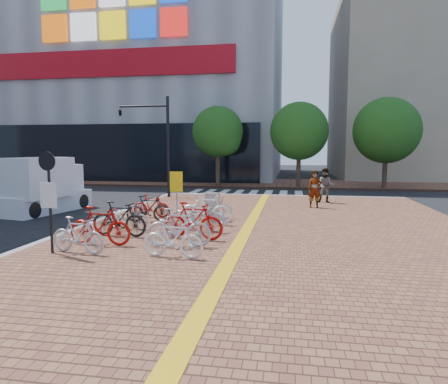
% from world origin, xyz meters
% --- Properties ---
extents(ground, '(120.00, 120.00, 0.00)m').
position_xyz_m(ground, '(0.00, 0.00, 0.00)').
color(ground, black).
rests_on(ground, ground).
extents(sidewalk, '(14.00, 34.00, 0.15)m').
position_xyz_m(sidewalk, '(3.00, -5.00, 0.07)').
color(sidewalk, brown).
rests_on(sidewalk, ground).
extents(tactile_strip, '(0.40, 34.00, 0.01)m').
position_xyz_m(tactile_strip, '(2.00, -5.00, 0.16)').
color(tactile_strip, gold).
rests_on(tactile_strip, sidewalk).
extents(kerb_north, '(14.00, 0.25, 0.15)m').
position_xyz_m(kerb_north, '(3.00, 12.00, 0.08)').
color(kerb_north, gray).
rests_on(kerb_north, ground).
extents(far_sidewalk, '(70.00, 8.00, 0.15)m').
position_xyz_m(far_sidewalk, '(0.00, 21.00, 0.07)').
color(far_sidewalk, brown).
rests_on(far_sidewalk, ground).
extents(department_store, '(36.00, 24.27, 28.00)m').
position_xyz_m(department_store, '(-15.99, 31.95, 13.98)').
color(department_store, gray).
rests_on(department_store, ground).
extents(building_beige, '(20.00, 18.00, 18.00)m').
position_xyz_m(building_beige, '(18.00, 32.00, 9.00)').
color(building_beige, gray).
rests_on(building_beige, ground).
extents(crosswalk, '(7.50, 4.00, 0.01)m').
position_xyz_m(crosswalk, '(0.50, 14.00, 0.01)').
color(crosswalk, silver).
rests_on(crosswalk, ground).
extents(street_trees, '(16.20, 4.60, 6.35)m').
position_xyz_m(street_trees, '(5.04, 17.45, 4.10)').
color(street_trees, '#38281E').
rests_on(street_trees, far_sidewalk).
extents(bike_0, '(1.70, 0.73, 0.99)m').
position_xyz_m(bike_0, '(-2.12, -2.47, 0.65)').
color(bike_0, silver).
rests_on(bike_0, sidewalk).
extents(bike_1, '(1.89, 0.56, 1.13)m').
position_xyz_m(bike_1, '(-1.97, -1.50, 0.72)').
color(bike_1, '#A5130B').
rests_on(bike_1, sidewalk).
extents(bike_2, '(1.92, 0.69, 1.13)m').
position_xyz_m(bike_2, '(-1.92, -0.31, 0.71)').
color(bike_2, black).
rests_on(bike_2, sidewalk).
extents(bike_3, '(1.74, 0.87, 0.87)m').
position_xyz_m(bike_3, '(-2.15, 0.85, 0.59)').
color(bike_3, '#A4A3A8').
rests_on(bike_3, sidewalk).
extents(bike_4, '(1.74, 0.80, 1.01)m').
position_xyz_m(bike_4, '(-1.89, 2.25, 0.66)').
color(bike_4, black).
rests_on(bike_4, sidewalk).
extents(bike_5, '(1.57, 0.50, 0.94)m').
position_xyz_m(bike_5, '(-2.13, 3.25, 0.62)').
color(bike_5, '#B70F0D').
rests_on(bike_5, sidewalk).
extents(bike_6, '(1.67, 0.58, 0.99)m').
position_xyz_m(bike_6, '(0.51, -2.46, 0.64)').
color(bike_6, white).
rests_on(bike_6, sidewalk).
extents(bike_7, '(1.91, 0.73, 1.12)m').
position_xyz_m(bike_7, '(0.36, -1.34, 0.71)').
color(bike_7, '#A8A8AD').
rests_on(bike_7, sidewalk).
extents(bike_8, '(1.98, 0.72, 1.16)m').
position_xyz_m(bike_8, '(0.52, -0.35, 0.73)').
color(bike_8, '#A80C0C').
rests_on(bike_8, sidewalk).
extents(bike_9, '(2.09, 1.06, 1.05)m').
position_xyz_m(bike_9, '(0.37, 0.92, 0.67)').
color(bike_9, '#ADADB2').
rests_on(bike_9, sidewalk).
extents(bike_10, '(1.94, 0.64, 1.15)m').
position_xyz_m(bike_10, '(0.41, 2.03, 0.73)').
color(bike_10, white).
rests_on(bike_10, sidewalk).
extents(bike_11, '(1.78, 0.81, 0.90)m').
position_xyz_m(bike_11, '(0.34, 3.32, 0.60)').
color(bike_11, '#ACACB1').
rests_on(bike_11, sidewalk).
extents(pedestrian_a, '(0.68, 0.48, 1.75)m').
position_xyz_m(pedestrian_a, '(4.60, 7.10, 1.03)').
color(pedestrian_a, gray).
rests_on(pedestrian_a, sidewalk).
extents(pedestrian_b, '(0.96, 0.80, 1.78)m').
position_xyz_m(pedestrian_b, '(5.26, 8.95, 1.04)').
color(pedestrian_b, '#4D5461').
rests_on(pedestrian_b, sidewalk).
extents(utility_box, '(0.55, 0.45, 1.08)m').
position_xyz_m(utility_box, '(0.47, 2.96, 0.69)').
color(utility_box, '#ACABB0').
rests_on(utility_box, sidewalk).
extents(yellow_sign, '(0.51, 0.18, 1.88)m').
position_xyz_m(yellow_sign, '(-1.05, 3.27, 1.45)').
color(yellow_sign, '#B7B7BC').
rests_on(yellow_sign, sidewalk).
extents(notice_sign, '(0.51, 0.14, 2.73)m').
position_xyz_m(notice_sign, '(-2.83, -2.59, 1.87)').
color(notice_sign, black).
rests_on(notice_sign, sidewalk).
extents(traffic_light_pole, '(3.08, 1.19, 5.73)m').
position_xyz_m(traffic_light_pole, '(-4.82, 9.98, 4.11)').
color(traffic_light_pole, black).
rests_on(traffic_light_pole, sidewalk).
extents(box_truck, '(2.62, 4.66, 2.55)m').
position_xyz_m(box_truck, '(-7.85, 4.59, 1.20)').
color(box_truck, white).
rests_on(box_truck, ground).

